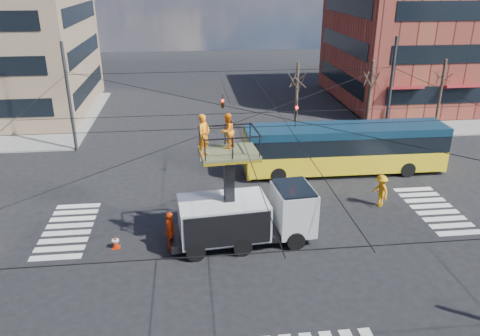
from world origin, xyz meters
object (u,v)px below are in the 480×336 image
Objects in this scene: worker_ground at (170,231)px; traffic_cone at (116,242)px; utility_truck at (246,203)px; flagger at (381,191)px; city_bus at (344,148)px.

traffic_cone is at bearing 75.45° from worker_ground.
flagger is at bearing 15.02° from utility_truck.
traffic_cone is 14.65m from flagger.
city_bus is 6.54× the size of worker_ground.
flagger is at bearing 11.30° from traffic_cone.
worker_ground is (-3.64, -0.37, -1.10)m from utility_truck.
utility_truck is at bearing -88.97° from worker_ground.
city_bus reaches higher than flagger.
worker_ground reaches higher than flagger.
worker_ground reaches higher than traffic_cone.
flagger is (0.54, -5.02, -0.78)m from city_bus.
utility_truck reaches higher than flagger.
traffic_cone is at bearing -90.40° from flagger.
city_bus is at bearing 29.73° from traffic_cone.
utility_truck is 11.20× the size of traffic_cone.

